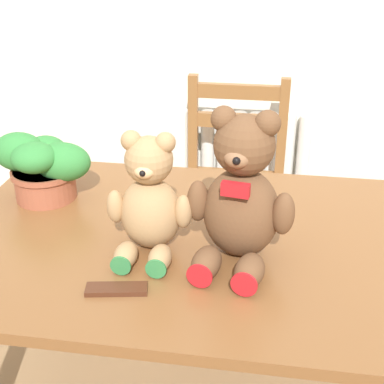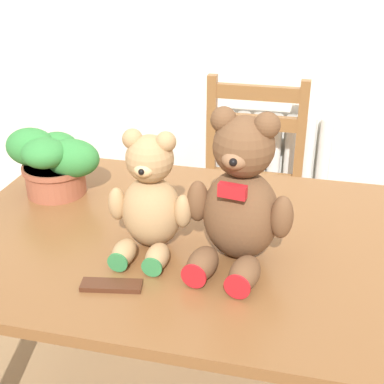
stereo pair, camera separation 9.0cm
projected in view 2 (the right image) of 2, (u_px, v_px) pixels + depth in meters
name	position (u px, v px, depth m)	size (l,w,h in m)	color
radiator	(264.00, 191.00, 2.56)	(0.59, 0.10, 0.70)	white
dining_table	(237.00, 267.00, 1.44)	(1.54, 0.88, 0.71)	brown
wooden_chair_behind	(248.00, 189.00, 2.24)	(0.42, 0.44, 0.90)	brown
teddy_bear_left	(150.00, 200.00, 1.32)	(0.22, 0.21, 0.31)	tan
teddy_bear_right	(240.00, 199.00, 1.26)	(0.27, 0.28, 0.38)	brown
potted_plant	(54.00, 160.00, 1.61)	(0.29, 0.22, 0.21)	#9E5138
chocolate_bar	(112.00, 285.00, 1.22)	(0.14, 0.04, 0.01)	#472314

